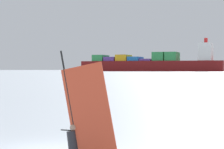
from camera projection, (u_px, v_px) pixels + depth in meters
ground_plane at (42, 149)px, 17.72m from camera, size 4000.00×4000.00×0.00m
windsurfer at (77, 137)px, 14.55m from camera, size 3.13×1.15×3.89m
cargo_ship at (154, 63)px, 527.29m from camera, size 172.67×63.25×38.52m
distant_headland at (187, 65)px, 1365.77m from camera, size 1384.18×585.40×30.11m
channel_buoy at (95, 87)px, 55.48m from camera, size 1.16×1.16×1.96m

